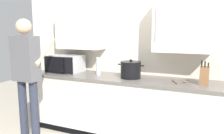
{
  "coord_description": "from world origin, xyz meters",
  "views": [
    {
      "loc": [
        1.13,
        -2.28,
        1.57
      ],
      "look_at": [
        -0.15,
        0.67,
        1.05
      ],
      "focal_mm": 35.58,
      "sensor_mm": 36.0,
      "label": 1
    }
  ],
  "objects_px": {
    "stock_pot": "(131,70)",
    "wooden_spoon": "(180,82)",
    "microwave_oven": "(64,63)",
    "knife_block": "(204,76)",
    "person_figure": "(27,71)",
    "thermos_flask": "(98,66)"
  },
  "relations": [
    {
      "from": "stock_pot",
      "to": "wooden_spoon",
      "type": "relative_size",
      "value": 1.86
    },
    {
      "from": "microwave_oven",
      "to": "knife_block",
      "type": "height_order",
      "value": "knife_block"
    },
    {
      "from": "stock_pot",
      "to": "knife_block",
      "type": "bearing_deg",
      "value": -0.04
    },
    {
      "from": "wooden_spoon",
      "to": "person_figure",
      "type": "distance_m",
      "value": 2.05
    },
    {
      "from": "knife_block",
      "to": "stock_pot",
      "type": "xyz_separation_m",
      "value": [
        -0.98,
        0.0,
        0.01
      ]
    },
    {
      "from": "thermos_flask",
      "to": "person_figure",
      "type": "xyz_separation_m",
      "value": [
        -0.67,
        -0.79,
        0.0
      ]
    },
    {
      "from": "microwave_oven",
      "to": "knife_block",
      "type": "xyz_separation_m",
      "value": [
        2.17,
        -0.05,
        -0.03
      ]
    },
    {
      "from": "thermos_flask",
      "to": "stock_pot",
      "type": "height_order",
      "value": "thermos_flask"
    },
    {
      "from": "stock_pot",
      "to": "person_figure",
      "type": "bearing_deg",
      "value": -147.53
    },
    {
      "from": "stock_pot",
      "to": "microwave_oven",
      "type": "bearing_deg",
      "value": 177.67
    },
    {
      "from": "thermos_flask",
      "to": "knife_block",
      "type": "height_order",
      "value": "knife_block"
    },
    {
      "from": "wooden_spoon",
      "to": "person_figure",
      "type": "xyz_separation_m",
      "value": [
        -1.9,
        -0.76,
        0.13
      ]
    },
    {
      "from": "thermos_flask",
      "to": "wooden_spoon",
      "type": "height_order",
      "value": "thermos_flask"
    },
    {
      "from": "wooden_spoon",
      "to": "person_figure",
      "type": "height_order",
      "value": "person_figure"
    },
    {
      "from": "knife_block",
      "to": "person_figure",
      "type": "height_order",
      "value": "person_figure"
    },
    {
      "from": "thermos_flask",
      "to": "person_figure",
      "type": "relative_size",
      "value": 0.16
    },
    {
      "from": "knife_block",
      "to": "stock_pot",
      "type": "height_order",
      "value": "knife_block"
    },
    {
      "from": "knife_block",
      "to": "wooden_spoon",
      "type": "bearing_deg",
      "value": -179.42
    },
    {
      "from": "person_figure",
      "to": "thermos_flask",
      "type": "bearing_deg",
      "value": 49.53
    },
    {
      "from": "knife_block",
      "to": "stock_pot",
      "type": "bearing_deg",
      "value": 179.96
    },
    {
      "from": "microwave_oven",
      "to": "thermos_flask",
      "type": "bearing_deg",
      "value": -2.23
    },
    {
      "from": "thermos_flask",
      "to": "person_figure",
      "type": "height_order",
      "value": "person_figure"
    }
  ]
}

